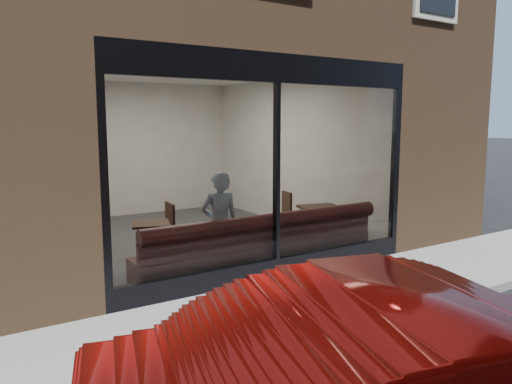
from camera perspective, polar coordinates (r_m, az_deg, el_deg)
ground at (r=5.95m, az=14.21°, el=-14.63°), size 120.00×120.00×0.00m
sidewalk_near at (r=6.62m, az=7.70°, el=-12.04°), size 40.00×2.00×0.01m
kerb_near at (r=5.90m, az=14.60°, el=-14.23°), size 40.00×0.10×0.12m
host_building_pier_right at (r=14.08m, az=0.72°, el=5.37°), size 2.50×12.00×3.20m
host_building_backfill at (r=15.25m, az=-17.65°, el=5.20°), size 5.00×6.00×3.20m
cafe_floor at (r=9.85m, az=-7.74°, el=-5.19°), size 6.00×6.00×0.00m
cafe_ceiling at (r=9.63m, az=-8.11°, el=13.48°), size 6.00×6.00×0.00m
cafe_wall_back at (r=12.38m, az=-13.87°, el=4.75°), size 5.00×0.00×5.00m
cafe_wall_left at (r=8.85m, az=-22.68°, el=3.11°), size 0.00×6.00×6.00m
cafe_wall_right at (r=10.91m, az=4.02°, el=4.55°), size 0.00×6.00×6.00m
storefront_kick at (r=7.35m, az=2.30°, el=-8.70°), size 5.00×0.10×0.30m
storefront_header at (r=7.07m, az=2.44°, el=13.98°), size 5.00×0.10×0.40m
storefront_mullion at (r=7.07m, az=2.37°, el=2.21°), size 0.06×0.10×2.50m
storefront_glass at (r=7.05m, az=2.51°, el=2.19°), size 4.80×0.00×4.80m
banquette at (r=7.65m, az=0.55°, el=-7.45°), size 4.00×0.55×0.45m
person at (r=7.36m, az=-4.19°, el=-3.67°), size 0.63×0.48×1.55m
cafe_table_left at (r=7.69m, az=-11.93°, el=-3.59°), size 0.70×0.70×0.04m
cafe_table_right at (r=8.96m, az=7.45°, el=-1.83°), size 0.87×0.87×0.05m
cafe_chair_left at (r=8.38m, az=-10.97°, el=-6.11°), size 0.48×0.48×0.04m
cafe_chair_right at (r=9.50m, az=2.48°, el=-4.26°), size 0.44×0.44×0.04m
wall_poster at (r=8.18m, az=-21.54°, el=3.34°), size 0.02×0.63×0.84m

